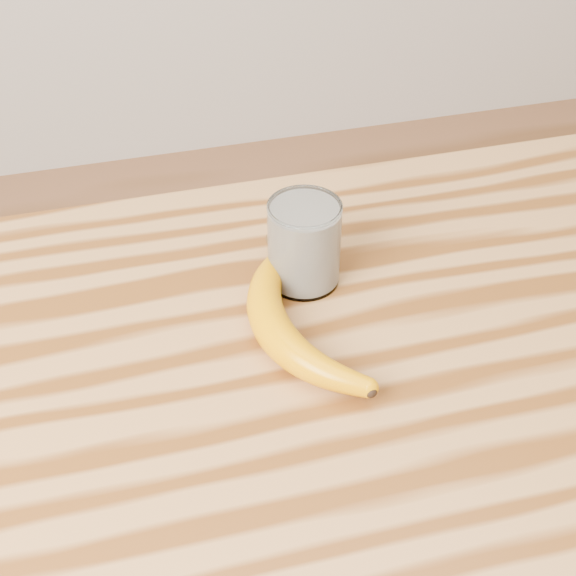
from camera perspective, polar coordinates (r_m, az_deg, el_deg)
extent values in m
cube|color=#A77540|center=(0.81, 5.89, -8.46)|extent=(1.20, 0.80, 0.04)
cylinder|color=brown|center=(1.54, 19.71, -5.78)|extent=(0.06, 0.06, 0.86)
cylinder|color=white|center=(0.89, 1.15, 3.19)|extent=(0.08, 0.08, 0.10)
torus|color=white|center=(0.86, 1.20, 5.83)|extent=(0.08, 0.08, 0.00)
cylinder|color=silver|center=(0.89, 1.15, 3.08)|extent=(0.08, 0.08, 0.09)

